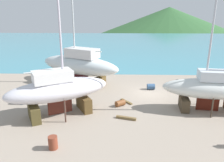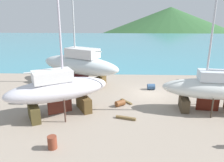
% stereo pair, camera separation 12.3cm
% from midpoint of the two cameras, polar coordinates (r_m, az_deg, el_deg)
% --- Properties ---
extents(ground_plane, '(43.73, 43.73, 0.00)m').
position_cam_midpoint_polar(ground_plane, '(20.35, 11.02, -6.72)').
color(ground_plane, gray).
extents(sea_water, '(143.49, 63.18, 0.01)m').
position_cam_midpoint_polar(sea_water, '(61.52, 5.17, 9.56)').
color(sea_water, teal).
rests_on(sea_water, ground).
extents(headland_hill, '(122.55, 122.55, 23.30)m').
position_cam_midpoint_polar(headland_hill, '(156.79, 14.65, 13.73)').
color(headland_hill, '#326133').
rests_on(headland_hill, ground).
extents(sailboat_mid_port, '(8.05, 3.46, 11.81)m').
position_cam_midpoint_polar(sailboat_mid_port, '(20.40, 24.12, -1.80)').
color(sailboat_mid_port, '#443726').
rests_on(sailboat_mid_port, ground).
extents(sailboat_small_center, '(8.64, 6.48, 14.02)m').
position_cam_midpoint_polar(sailboat_small_center, '(18.38, -13.50, -2.14)').
color(sailboat_small_center, brown).
rests_on(sailboat_small_center, ground).
extents(sailboat_large_starboard, '(10.92, 7.81, 19.29)m').
position_cam_midpoint_polar(sailboat_large_starboard, '(26.61, -8.27, 4.35)').
color(sailboat_large_starboard, brown).
rests_on(sailboat_large_starboard, ground).
extents(barrel_rust_near, '(0.75, 0.75, 0.90)m').
position_cam_midpoint_polar(barrel_rust_near, '(26.04, 16.81, -0.72)').
color(barrel_rust_near, '#292B29').
rests_on(barrel_rust_near, ground).
extents(barrel_tipped_center, '(1.02, 0.95, 0.53)m').
position_cam_midpoint_polar(barrel_tipped_center, '(20.22, 2.27, -5.72)').
color(barrel_tipped_center, brown).
rests_on(barrel_tipped_center, ground).
extents(barrel_tar_black, '(0.81, 0.81, 0.84)m').
position_cam_midpoint_polar(barrel_tar_black, '(14.75, -14.90, -15.05)').
color(barrel_tar_black, brown).
rests_on(barrel_tar_black, ground).
extents(barrel_rust_mid, '(0.72, 0.72, 0.88)m').
position_cam_midpoint_polar(barrel_rust_mid, '(22.24, -21.97, -4.36)').
color(barrel_rust_mid, '#304E62').
rests_on(barrel_rust_mid, ground).
extents(barrel_by_slipway, '(0.84, 0.69, 0.64)m').
position_cam_midpoint_polar(barrel_by_slipway, '(24.79, 10.18, -1.45)').
color(barrel_by_slipway, '#304E73').
rests_on(barrel_by_slipway, ground).
extents(timber_plank_far, '(1.10, 1.37, 0.12)m').
position_cam_midpoint_polar(timber_plank_far, '(21.14, 3.88, -5.31)').
color(timber_plank_far, brown).
rests_on(timber_plank_far, ground).
extents(timber_long_fore, '(1.63, 0.68, 0.19)m').
position_cam_midpoint_polar(timber_long_fore, '(17.93, 3.78, -9.49)').
color(timber_long_fore, brown).
rests_on(timber_long_fore, ground).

